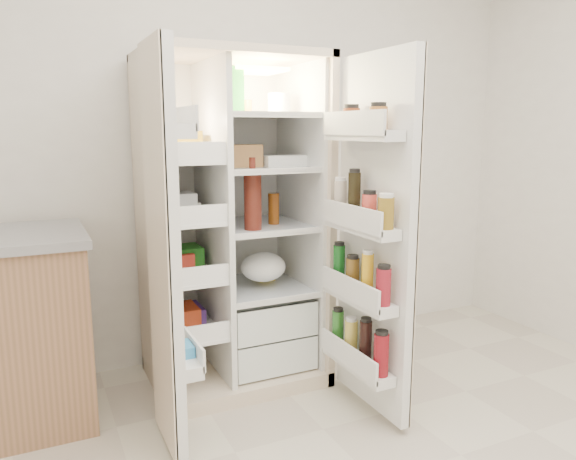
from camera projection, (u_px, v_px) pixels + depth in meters
name	position (u px, v px, depth m)	size (l,w,h in m)	color
wall_back	(238.00, 139.00, 3.34)	(4.00, 0.02, 2.70)	silver
refrigerator	(233.00, 248.00, 3.07)	(0.92, 0.70, 1.80)	beige
freezer_door	(164.00, 254.00, 2.29)	(0.15, 0.40, 1.72)	white
fridge_door	(372.00, 242.00, 2.62)	(0.17, 0.58, 1.72)	white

